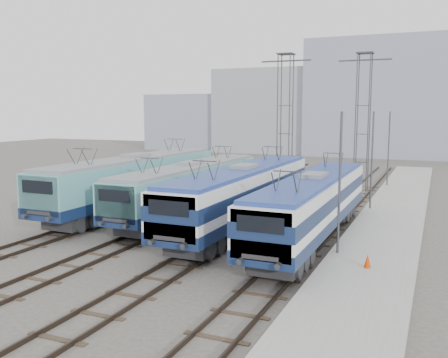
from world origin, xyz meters
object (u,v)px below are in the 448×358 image
(locomotive_center_left, at_px, (190,185))
(catenary_tower_west, at_px, (285,115))
(locomotive_far_right, at_px, (313,202))
(mast_mid, at_px, (372,163))
(safety_cone, at_px, (367,261))
(catenary_tower_east, at_px, (363,115))
(mast_front, at_px, (339,187))
(locomotive_far_left, at_px, (134,178))
(mast_rear, at_px, (389,150))
(locomotive_center_right, at_px, (243,191))

(locomotive_center_left, distance_m, catenary_tower_west, 15.15)
(locomotive_far_right, bearing_deg, mast_mid, 78.94)
(safety_cone, bearing_deg, catenary_tower_east, 98.88)
(mast_front, bearing_deg, catenary_tower_east, 95.45)
(mast_mid, bearing_deg, locomotive_center_left, -149.88)
(locomotive_far_left, relative_size, mast_rear, 2.69)
(locomotive_far_right, bearing_deg, catenary_tower_west, 111.13)
(mast_front, bearing_deg, mast_rear, 90.00)
(mast_mid, bearing_deg, locomotive_center_right, -127.88)
(locomotive_center_left, distance_m, mast_front, 12.33)
(locomotive_far_left, distance_m, mast_rear, 23.71)
(mast_mid, bearing_deg, mast_rear, 90.00)
(locomotive_far_right, bearing_deg, locomotive_center_left, 160.57)
(locomotive_center_right, bearing_deg, catenary_tower_east, 76.83)
(mast_rear, bearing_deg, catenary_tower_east, -136.40)
(locomotive_center_left, distance_m, locomotive_center_right, 4.88)
(catenary_tower_west, xyz_separation_m, mast_mid, (8.60, -8.00, -3.14))
(locomotive_far_right, height_order, mast_front, mast_front)
(catenary_tower_east, distance_m, mast_rear, 4.28)
(catenary_tower_east, bearing_deg, locomotive_center_right, -103.17)
(locomotive_center_left, xyz_separation_m, catenary_tower_west, (2.25, 14.29, 4.50))
(catenary_tower_west, relative_size, catenary_tower_east, 1.00)
(locomotive_center_left, distance_m, catenary_tower_east, 19.03)
(catenary_tower_east, bearing_deg, mast_rear, 43.60)
(locomotive_far_left, bearing_deg, mast_rear, 49.59)
(locomotive_center_right, relative_size, locomotive_far_right, 1.04)
(mast_mid, bearing_deg, mast_front, -90.00)
(catenary_tower_east, bearing_deg, mast_front, -84.55)
(locomotive_far_right, height_order, catenary_tower_east, catenary_tower_east)
(locomotive_center_right, bearing_deg, mast_mid, 52.12)
(locomotive_far_left, xyz_separation_m, locomotive_center_left, (4.50, -0.26, -0.20))
(mast_mid, bearing_deg, safety_cone, -83.31)
(locomotive_far_right, bearing_deg, locomotive_center_right, 163.84)
(mast_rear, bearing_deg, catenary_tower_west, -155.06)
(safety_cone, bearing_deg, mast_front, 132.34)
(locomotive_far_left, distance_m, safety_cone, 18.73)
(mast_rear, distance_m, safety_cone, 25.99)
(catenary_tower_west, height_order, mast_front, catenary_tower_west)
(locomotive_far_right, height_order, mast_rear, mast_rear)
(locomotive_center_left, distance_m, mast_mid, 12.62)
(mast_front, bearing_deg, locomotive_far_left, 158.76)
(catenary_tower_west, height_order, catenary_tower_east, same)
(catenary_tower_east, xyz_separation_m, mast_mid, (2.10, -10.00, -3.14))
(locomotive_center_right, xyz_separation_m, locomotive_far_right, (4.50, -1.30, -0.09))
(locomotive_center_left, height_order, locomotive_center_right, locomotive_center_right)
(locomotive_center_left, xyz_separation_m, mast_front, (10.85, -5.71, 1.36))
(mast_front, height_order, mast_rear, same)
(catenary_tower_west, bearing_deg, locomotive_center_left, -98.95)
(mast_mid, bearing_deg, catenary_tower_east, 101.86)
(locomotive_center_left, relative_size, catenary_tower_east, 1.43)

